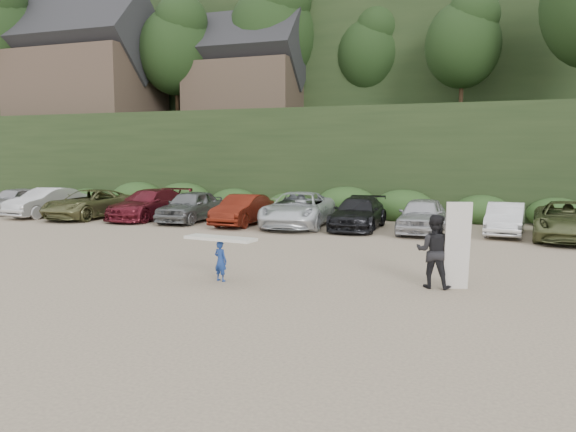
% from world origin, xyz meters
% --- Properties ---
extents(ground, '(120.00, 120.00, 0.00)m').
position_xyz_m(ground, '(0.00, 0.00, 0.00)').
color(ground, tan).
rests_on(ground, ground).
extents(hillside_backdrop, '(90.00, 41.50, 28.00)m').
position_xyz_m(hillside_backdrop, '(-0.26, 35.93, 11.22)').
color(hillside_backdrop, black).
rests_on(hillside_backdrop, ground).
extents(parked_cars, '(39.82, 6.30, 1.62)m').
position_xyz_m(parked_cars, '(-2.36, 10.04, 0.77)').
color(parked_cars, '#A09FA4').
rests_on(parked_cars, ground).
extents(child_surfer, '(2.05, 0.82, 1.19)m').
position_xyz_m(child_surfer, '(-1.77, -1.52, 0.81)').
color(child_surfer, navy).
rests_on(child_surfer, ground).
extents(adult_surfer, '(1.38, 0.76, 2.21)m').
position_xyz_m(adult_surfer, '(3.70, -0.40, 0.95)').
color(adult_surfer, black).
rests_on(adult_surfer, ground).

